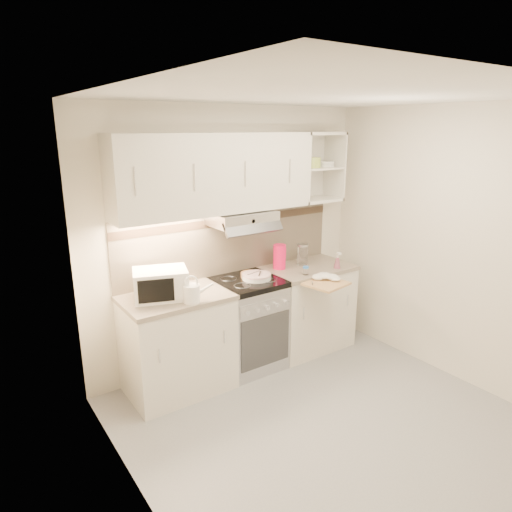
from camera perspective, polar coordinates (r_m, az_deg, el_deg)
The scene contains 17 objects.
ground at distance 3.98m, azimuth 8.43°, elevation -19.62°, with size 3.00×3.00×0.00m, color #949497.
room_shell at distance 3.58m, azimuth 5.50°, elevation 5.00°, with size 3.04×2.84×2.52m.
base_cabinet_left at distance 4.18m, azimuth -9.74°, elevation -10.92°, with size 0.90×0.60×0.86m, color silver.
worktop_left at distance 4.00m, azimuth -10.04°, elevation -5.15°, with size 0.92×0.62×0.04m, color gray.
base_cabinet_right at distance 4.93m, azimuth 6.30°, elevation -6.52°, with size 0.90×0.60×0.86m, color silver.
worktop_right at distance 4.78m, azimuth 6.46°, elevation -1.52°, with size 0.92×0.62×0.04m, color gray.
electric_range at distance 4.50m, azimuth -1.01°, elevation -8.38°, with size 0.60×0.60×0.90m.
microwave at distance 3.92m, azimuth -11.82°, elevation -3.44°, with size 0.52×0.45×0.25m.
watering_can at distance 3.80m, azimuth -7.94°, elevation -4.55°, with size 0.27×0.14×0.23m.
plate_stack at distance 4.34m, azimuth 0.07°, elevation -2.57°, with size 0.28×0.28×0.06m.
bread_loaf at distance 4.39m, azimuth -0.68°, elevation -2.37°, with size 0.19×0.19×0.05m, color #B87C4F.
pink_pitcher at distance 4.64m, azimuth 2.97°, elevation -0.08°, with size 0.13×0.13×0.25m.
glass_jar at distance 4.79m, azimuth 5.81°, elevation 0.21°, with size 0.12×0.12×0.22m.
spice_jar at distance 4.49m, azimuth 6.23°, elevation -1.80°, with size 0.06×0.06×0.08m.
spray_bottle at distance 4.74m, azimuth 10.13°, elevation -0.68°, with size 0.07×0.07×0.18m.
cutting_board at distance 4.36m, azimuth 8.77°, elevation -3.45°, with size 0.36×0.33×0.02m, color tan.
dish_towel at distance 4.40m, azimuth 8.75°, elevation -2.64°, with size 0.27×0.23×0.07m, color silver, non-canonical shape.
Camera 1 is at (-2.28, -2.32, 2.29)m, focal length 32.00 mm.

